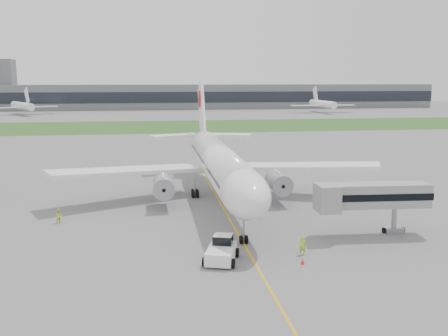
{
  "coord_description": "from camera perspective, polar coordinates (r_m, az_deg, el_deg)",
  "views": [
    {
      "loc": [
        -9.54,
        -65.03,
        17.32
      ],
      "look_at": [
        0.4,
        2.0,
        5.17
      ],
      "focal_mm": 40.0,
      "sensor_mm": 36.0,
      "label": 1
    }
  ],
  "objects": [
    {
      "name": "ground",
      "position": [
        67.97,
        -0.09,
        -4.6
      ],
      "size": [
        600.0,
        600.0,
        0.0
      ],
      "primitive_type": "plane",
      "color": "slate",
      "rests_on": "ground"
    },
    {
      "name": "apron_markings",
      "position": [
        63.2,
        0.58,
        -5.74
      ],
      "size": [
        70.0,
        70.0,
        0.04
      ],
      "primitive_type": null,
      "color": "gold",
      "rests_on": "ground"
    },
    {
      "name": "grass_strip",
      "position": [
        186.08,
        -5.48,
        4.78
      ],
      "size": [
        600.0,
        50.0,
        0.02
      ],
      "primitive_type": "cube",
      "color": "#2D5D23",
      "rests_on": "ground"
    },
    {
      "name": "terminal_building",
      "position": [
        295.24,
        -6.65,
        8.1
      ],
      "size": [
        320.0,
        22.3,
        14.0
      ],
      "color": "slate",
      "rests_on": "ground"
    },
    {
      "name": "control_tower",
      "position": [
        308.22,
        -23.7,
        6.1
      ],
      "size": [
        12.0,
        12.0,
        56.0
      ],
      "primitive_type": null,
      "color": "slate",
      "rests_on": "ground"
    },
    {
      "name": "airliner",
      "position": [
        71.51,
        -0.65,
        0.78
      ],
      "size": [
        48.13,
        53.95,
        17.88
      ],
      "color": "white",
      "rests_on": "ground"
    },
    {
      "name": "pushback_tug",
      "position": [
        48.73,
        -0.27,
        -9.34
      ],
      "size": [
        4.04,
        5.0,
        2.28
      ],
      "rotation": [
        0.0,
        0.0,
        -0.3
      ],
      "color": "white",
      "rests_on": "ground"
    },
    {
      "name": "jet_bridge",
      "position": [
        57.68,
        16.14,
        -3.13
      ],
      "size": [
        13.12,
        3.74,
        6.02
      ],
      "rotation": [
        0.0,
        0.0,
        -0.06
      ],
      "color": "gray",
      "rests_on": "ground"
    },
    {
      "name": "safety_cone_left",
      "position": [
        50.11,
        -1.24,
        -9.75
      ],
      "size": [
        0.36,
        0.36,
        0.5
      ],
      "primitive_type": "cone",
      "color": "red",
      "rests_on": "ground"
    },
    {
      "name": "safety_cone_right",
      "position": [
        48.56,
        8.97,
        -10.49
      ],
      "size": [
        0.42,
        0.42,
        0.58
      ],
      "primitive_type": "cone",
      "color": "red",
      "rests_on": "ground"
    },
    {
      "name": "ground_crew_near",
      "position": [
        50.87,
        8.94,
        -8.71
      ],
      "size": [
        0.72,
        0.49,
        1.94
      ],
      "primitive_type": "imported",
      "rotation": [
        0.0,
        0.0,
        3.11
      ],
      "color": "#ADE125",
      "rests_on": "ground"
    },
    {
      "name": "ground_crew_far",
      "position": [
        64.09,
        -18.3,
        -5.24
      ],
      "size": [
        1.05,
        1.04,
        1.71
      ],
      "primitive_type": "imported",
      "rotation": [
        0.0,
        0.0,
        0.73
      ],
      "color": "#F9F829",
      "rests_on": "ground"
    },
    {
      "name": "distant_aircraft_left",
      "position": [
        262.56,
        -21.99,
        5.65
      ],
      "size": [
        43.11,
        41.53,
        12.69
      ],
      "primitive_type": null,
      "rotation": [
        0.0,
        0.0,
        0.5
      ],
      "color": "white",
      "rests_on": "ground"
    },
    {
      "name": "distant_aircraft_right",
      "position": [
        265.25,
        11.16,
        6.23
      ],
      "size": [
        34.97,
        31.14,
        12.96
      ],
      "primitive_type": null,
      "rotation": [
        0.0,
        0.0,
        0.04
      ],
      "color": "white",
      "rests_on": "ground"
    }
  ]
}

